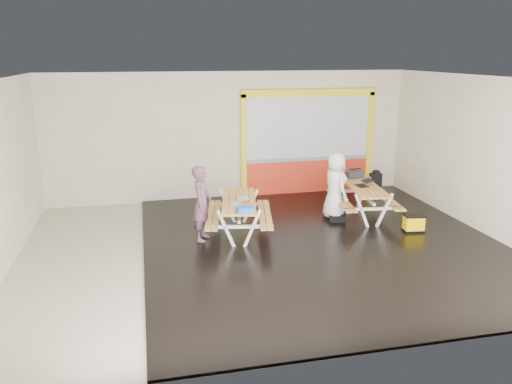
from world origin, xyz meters
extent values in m
cube|color=beige|center=(0.00, 0.00, -0.01)|extent=(10.00, 8.00, 0.01)
cube|color=white|center=(0.00, 0.00, 3.50)|extent=(10.00, 8.00, 0.01)
cube|color=beige|center=(0.00, 4.00, 1.75)|extent=(10.00, 0.01, 3.50)
cube|color=beige|center=(0.00, -4.00, 1.75)|extent=(10.00, 0.01, 3.50)
cube|color=beige|center=(5.00, 0.00, 1.75)|extent=(0.01, 8.00, 3.50)
cube|color=black|center=(1.25, 0.00, 0.03)|extent=(7.50, 7.98, 0.05)
cube|color=red|center=(2.20, 3.93, 0.50)|extent=(3.60, 0.12, 1.00)
cube|color=gray|center=(2.20, 3.93, 1.03)|extent=(3.60, 0.14, 0.10)
cube|color=silver|center=(2.20, 3.94, 1.94)|extent=(3.60, 0.08, 1.72)
cube|color=yellow|center=(0.33, 3.92, 1.45)|extent=(0.14, 0.16, 2.90)
cube|color=yellow|center=(4.07, 3.92, 1.45)|extent=(0.14, 0.16, 2.90)
cube|color=yellow|center=(2.20, 3.92, 2.90)|extent=(3.88, 0.16, 0.20)
cube|color=#CC9347|center=(-0.67, 0.99, 0.81)|extent=(0.52, 2.07, 0.04)
cube|color=#CC9347|center=(-0.52, 0.96, 0.81)|extent=(0.52, 2.07, 0.04)
cube|color=#CC9347|center=(-0.38, 0.93, 0.81)|extent=(0.52, 2.07, 0.04)
cube|color=#CC9347|center=(-0.23, 0.90, 0.81)|extent=(0.52, 2.07, 0.04)
cube|color=#CC9347|center=(-0.09, 0.87, 0.81)|extent=(0.52, 2.07, 0.04)
cube|color=white|center=(-0.80, 0.21, 0.44)|extent=(0.39, 0.13, 0.83)
cube|color=white|center=(-0.26, 0.10, 0.44)|extent=(0.39, 0.13, 0.83)
cube|color=white|center=(-0.53, 0.15, 0.49)|extent=(1.41, 0.33, 0.06)
cube|color=white|center=(-0.53, 0.15, 0.76)|extent=(0.70, 0.19, 0.06)
cube|color=white|center=(-0.49, 1.76, 0.44)|extent=(0.39, 0.13, 0.83)
cube|color=white|center=(0.04, 1.65, 0.44)|extent=(0.39, 0.13, 0.83)
cube|color=white|center=(-0.23, 1.70, 0.49)|extent=(1.41, 0.33, 0.06)
cube|color=white|center=(-0.23, 1.70, 0.76)|extent=(0.70, 0.19, 0.06)
cube|color=white|center=(-0.38, 0.93, 0.60)|extent=(0.39, 1.69, 0.06)
cube|color=#CC9347|center=(-1.01, 1.05, 0.50)|extent=(0.52, 2.06, 0.04)
cube|color=#CC9347|center=(-0.87, 1.02, 0.50)|extent=(0.52, 2.06, 0.04)
cube|color=#CC9347|center=(0.11, 0.83, 0.50)|extent=(0.52, 2.06, 0.04)
cube|color=#CC9347|center=(0.25, 0.81, 0.50)|extent=(0.52, 2.06, 0.04)
cube|color=#CC9347|center=(2.56, 1.50, 0.80)|extent=(0.40, 2.06, 0.04)
cube|color=#CC9347|center=(2.70, 1.49, 0.80)|extent=(0.40, 2.06, 0.04)
cube|color=#CC9347|center=(2.85, 1.47, 0.80)|extent=(0.40, 2.06, 0.04)
cube|color=#CC9347|center=(2.99, 1.45, 0.80)|extent=(0.40, 2.06, 0.04)
cube|color=#CC9347|center=(3.14, 1.43, 0.80)|extent=(0.40, 2.06, 0.04)
cube|color=white|center=(2.48, 0.72, 0.44)|extent=(0.39, 0.11, 0.83)
cube|color=white|center=(3.01, 0.65, 0.44)|extent=(0.39, 0.11, 0.83)
cube|color=white|center=(2.74, 0.69, 0.48)|extent=(1.41, 0.24, 0.06)
cube|color=white|center=(2.74, 0.69, 0.75)|extent=(0.70, 0.15, 0.06)
cube|color=white|center=(2.68, 2.28, 0.44)|extent=(0.39, 0.11, 0.83)
cube|color=white|center=(3.21, 2.21, 0.44)|extent=(0.39, 0.11, 0.83)
cube|color=white|center=(2.95, 2.24, 0.48)|extent=(1.41, 0.24, 0.06)
cube|color=white|center=(2.95, 2.24, 0.75)|extent=(0.70, 0.15, 0.06)
cube|color=white|center=(2.85, 1.47, 0.60)|extent=(0.28, 1.69, 0.06)
cube|color=#CC9347|center=(2.21, 1.55, 0.49)|extent=(0.39, 2.06, 0.04)
cube|color=#CC9347|center=(2.35, 1.53, 0.49)|extent=(0.39, 2.06, 0.04)
cube|color=#CC9347|center=(3.34, 1.40, 0.49)|extent=(0.39, 2.06, 0.04)
cube|color=#CC9347|center=(3.48, 1.38, 0.49)|extent=(0.39, 2.06, 0.04)
imported|color=#664255|center=(-1.23, 0.74, 0.87)|extent=(0.59, 0.70, 1.64)
imported|color=white|center=(2.09, 1.47, 0.86)|extent=(0.65, 0.88, 1.65)
cube|color=silver|center=(-0.47, 0.66, 0.84)|extent=(0.25, 0.34, 0.02)
cube|color=silver|center=(-0.33, 0.65, 0.95)|extent=(0.23, 0.34, 0.06)
cube|color=silver|center=(-0.34, 0.65, 0.95)|extent=(0.19, 0.30, 0.05)
cube|color=black|center=(2.79, 1.47, 0.83)|extent=(0.24, 0.33, 0.02)
cube|color=black|center=(2.94, 1.47, 0.95)|extent=(0.22, 0.33, 0.07)
cube|color=silver|center=(2.93, 1.47, 0.95)|extent=(0.19, 0.29, 0.05)
cube|color=blue|center=(-0.42, 0.09, 0.88)|extent=(0.36, 0.28, 0.10)
cube|color=black|center=(2.95, 2.27, 0.92)|extent=(0.45, 0.25, 0.20)
cylinder|color=black|center=(2.95, 2.27, 1.06)|extent=(0.33, 0.05, 0.03)
cube|color=black|center=(3.52, 2.21, 0.72)|extent=(0.32, 0.23, 0.42)
cylinder|color=black|center=(3.52, 2.21, 0.95)|extent=(0.21, 0.21, 0.11)
cube|color=black|center=(2.10, 1.27, 0.12)|extent=(0.45, 0.37, 0.15)
cube|color=black|center=(3.51, 0.18, 0.07)|extent=(0.48, 0.35, 0.04)
cube|color=#FFC500|center=(3.51, 0.18, 0.24)|extent=(0.46, 0.33, 0.34)
cube|color=black|center=(3.51, 0.18, 0.42)|extent=(0.48, 0.35, 0.03)
camera|label=1|loc=(-2.37, -9.51, 3.99)|focal=35.13mm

